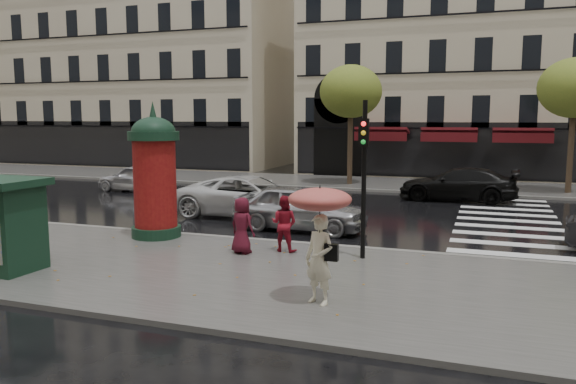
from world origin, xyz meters
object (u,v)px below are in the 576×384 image
at_px(morris_column, 155,173).
at_px(car_white, 251,196).
at_px(newsstand, 3,224).
at_px(woman_umbrella, 320,225).
at_px(woman_red, 284,223).
at_px(man_burgundy, 242,225).
at_px(car_silver, 300,207).
at_px(traffic_light, 364,164).
at_px(car_black, 458,184).
at_px(car_far_silver, 136,178).

distance_m(morris_column, car_white, 5.12).
bearing_deg(newsstand, woman_umbrella, 1.33).
bearing_deg(morris_column, newsstand, -105.74).
height_order(woman_red, man_burgundy, woman_red).
xyz_separation_m(woman_red, car_white, (-3.30, 5.31, -0.11)).
bearing_deg(car_silver, woman_red, -166.01).
relative_size(woman_umbrella, man_burgundy, 1.56).
bearing_deg(car_white, man_burgundy, -158.80).
relative_size(traffic_light, newsstand, 1.85).
xyz_separation_m(man_burgundy, car_black, (4.96, 12.93, -0.13)).
xyz_separation_m(woman_umbrella, car_black, (1.80, 16.24, -0.94)).
bearing_deg(woman_umbrella, car_silver, 111.08).
xyz_separation_m(traffic_light, newsstand, (-7.89, -3.98, -1.34)).
bearing_deg(car_white, woman_umbrella, -149.40).
bearing_deg(man_burgundy, car_silver, -77.29).
relative_size(newsstand, car_white, 0.39).
height_order(woman_red, car_black, woman_red).
height_order(traffic_light, newsstand, traffic_light).
height_order(man_burgundy, traffic_light, traffic_light).
xyz_separation_m(newsstand, car_silver, (5.00, 7.57, -0.49)).
distance_m(woman_umbrella, man_burgundy, 4.65).
bearing_deg(car_white, woman_red, -148.20).
distance_m(man_burgundy, car_black, 13.85).
relative_size(woman_umbrella, car_silver, 0.52).
bearing_deg(woman_red, morris_column, -0.78).
height_order(traffic_light, car_black, traffic_light).
distance_m(car_black, car_far_silver, 15.91).
bearing_deg(woman_umbrella, woman_red, 118.97).
distance_m(car_silver, car_white, 3.18).
relative_size(car_silver, car_black, 0.87).
bearing_deg(newsstand, car_black, 59.57).
distance_m(man_burgundy, car_silver, 4.10).
xyz_separation_m(woman_red, car_far_silver, (-11.80, 10.14, -0.19)).
relative_size(woman_red, morris_column, 0.37).
xyz_separation_m(car_silver, car_black, (4.65, 8.85, -0.02)).
height_order(car_white, car_far_silver, car_white).
xyz_separation_m(morris_column, newsstand, (-1.29, -4.57, -0.85)).
bearing_deg(newsstand, morris_column, 74.26).
xyz_separation_m(man_burgundy, traffic_light, (3.21, 0.49, 1.72)).
distance_m(woman_umbrella, car_black, 16.36).
xyz_separation_m(woman_umbrella, woman_red, (-2.16, 3.90, -0.80)).
relative_size(morris_column, car_far_silver, 1.00).
xyz_separation_m(woman_umbrella, car_far_silver, (-13.96, 14.04, -0.99)).
relative_size(morris_column, traffic_light, 1.01).
distance_m(woman_red, morris_column, 4.59).
bearing_deg(car_white, car_far_silver, 60.34).
height_order(morris_column, car_far_silver, morris_column).
height_order(newsstand, car_black, newsstand).
distance_m(woman_red, car_far_silver, 15.56).
height_order(morris_column, traffic_light, morris_column).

